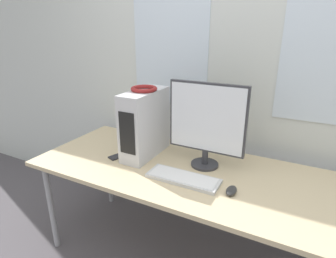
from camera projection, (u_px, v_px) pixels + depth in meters
The scene contains 8 objects.
wall_back at pixel (243, 61), 1.94m from camera, with size 8.00×0.07×2.70m.
desk at pixel (211, 181), 1.72m from camera, with size 2.34×0.82×0.73m.
pc_tower at pixel (145, 124), 1.91m from camera, with size 0.16×0.42×0.46m.
headphones at pixel (144, 89), 1.83m from camera, with size 0.17×0.17×0.03m.
monitor_main at pixel (207, 122), 1.72m from camera, with size 0.49×0.18×0.54m.
keyboard at pixel (183, 178), 1.65m from camera, with size 0.43×0.16×0.02m.
mouse at pixel (231, 191), 1.52m from camera, with size 0.05×0.10×0.03m.
cell_phone at pixel (119, 156), 1.95m from camera, with size 0.11×0.15×0.01m.
Camera 1 is at (0.46, -1.05, 1.58)m, focal length 30.00 mm.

